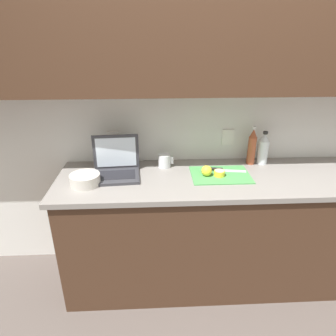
# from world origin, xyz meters

# --- Properties ---
(ground_plane) EXTENTS (12.00, 12.00, 0.00)m
(ground_plane) POSITION_xyz_m (0.00, 0.00, 0.00)
(ground_plane) COLOR #564C47
(ground_plane) RESTS_ON ground
(wall_back) EXTENTS (5.20, 0.38, 2.60)m
(wall_back) POSITION_xyz_m (-0.00, 0.24, 1.56)
(wall_back) COLOR white
(wall_back) RESTS_ON ground_plane
(counter_unit) EXTENTS (2.19, 0.63, 0.88)m
(counter_unit) POSITION_xyz_m (0.02, 0.00, 0.45)
(counter_unit) COLOR #472D1E
(counter_unit) RESTS_ON ground_plane
(laptop) EXTENTS (0.33, 0.27, 0.27)m
(laptop) POSITION_xyz_m (-0.69, 0.07, 0.95)
(laptop) COLOR #333338
(laptop) RESTS_ON counter_unit
(cutting_board) EXTENTS (0.40, 0.29, 0.01)m
(cutting_board) POSITION_xyz_m (0.03, 0.02, 0.89)
(cutting_board) COLOR #4C9E51
(cutting_board) RESTS_ON counter_unit
(knife) EXTENTS (0.27, 0.07, 0.02)m
(knife) POSITION_xyz_m (0.04, 0.08, 0.90)
(knife) COLOR silver
(knife) RESTS_ON cutting_board
(lemon_half_cut) EXTENTS (0.07, 0.07, 0.04)m
(lemon_half_cut) POSITION_xyz_m (0.01, -0.00, 0.91)
(lemon_half_cut) COLOR yellow
(lemon_half_cut) RESTS_ON cutting_board
(lemon_whole_beside) EXTENTS (0.07, 0.07, 0.07)m
(lemon_whole_beside) POSITION_xyz_m (-0.07, 0.01, 0.93)
(lemon_whole_beside) COLOR yellow
(lemon_whole_beside) RESTS_ON cutting_board
(bottle_green_soda) EXTENTS (0.08, 0.08, 0.25)m
(bottle_green_soda) POSITION_xyz_m (0.38, 0.22, 1.00)
(bottle_green_soda) COLOR silver
(bottle_green_soda) RESTS_ON counter_unit
(bottle_oil_tall) EXTENTS (0.06, 0.06, 0.29)m
(bottle_oil_tall) POSITION_xyz_m (0.29, 0.22, 1.01)
(bottle_oil_tall) COLOR #A34C2D
(bottle_oil_tall) RESTS_ON counter_unit
(measuring_cup) EXTENTS (0.11, 0.09, 0.10)m
(measuring_cup) POSITION_xyz_m (-0.35, 0.19, 0.93)
(measuring_cup) COLOR silver
(measuring_cup) RESTS_ON counter_unit
(bowl_white) EXTENTS (0.19, 0.19, 0.07)m
(bowl_white) POSITION_xyz_m (-0.88, -0.07, 0.92)
(bowl_white) COLOR beige
(bowl_white) RESTS_ON counter_unit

